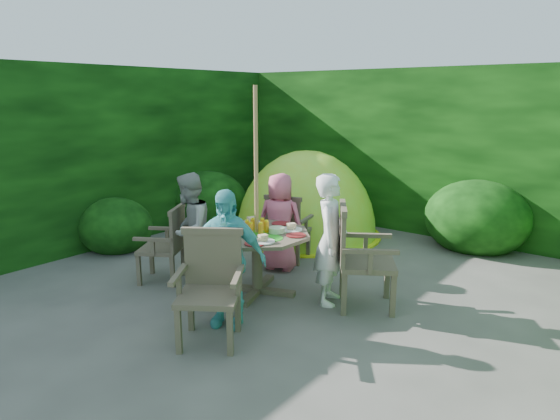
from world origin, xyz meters
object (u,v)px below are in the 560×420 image
Objects in this scene: garden_chair_back at (287,227)px; dome_tent at (305,235)px; parasol_pole at (256,193)px; garden_chair_right at (359,255)px; child_left at (190,230)px; garden_chair_front at (210,285)px; child_right at (331,239)px; child_back at (280,222)px; patio_table at (257,242)px; garden_chair_left at (167,243)px; child_front at (226,258)px.

dome_tent reaches higher than garden_chair_back.
parasol_pole reaches higher than garden_chair_right.
garden_chair_front is at bearing 27.16° from child_left.
child_back is at bearing 41.68° from child_right.
child_right is 1.06× the size of child_left.
garden_chair_left reaches higher than patio_table.
child_left is (-0.76, -0.28, 0.07)m from patio_table.
parasol_pole is 1.26m from garden_chair_front.
garden_chair_front is 0.78× the size of child_back.
dome_tent is at bearing 87.73° from child_front.
parasol_pole is 1.70× the size of child_front.
child_back reaches higher than garden_chair_front.
garden_chair_left is 0.91× the size of garden_chair_front.
dome_tent is at bearing 112.51° from patio_table.
garden_chair_front is at bearing 94.77° from garden_chair_back.
garden_chair_right is 1.37m from child_back.
child_left reaches higher than garden_chair_right.
garden_chair_front is (-0.68, -1.40, -0.04)m from garden_chair_right.
parasol_pole reaches higher than garden_chair_back.
garden_chair_back is at bearing -70.84° from dome_tent.
garden_chair_front is at bearing 121.19° from garden_chair_right.
patio_table is 1.77× the size of garden_chair_left.
garden_chair_back is 0.34m from child_back.
garden_chair_left is (-2.08, -0.72, -0.09)m from garden_chair_right.
parasol_pole is 2.59× the size of garden_chair_back.
parasol_pole is at bearing -147.16° from patio_table.
child_back reaches higher than patio_table.
child_right is (0.75, 0.27, 0.10)m from patio_table.
child_left is at bearing -91.52° from dome_tent.
child_right is 1.60m from child_left.
parasol_pole is 0.92m from child_front.
child_right is 1.13m from child_front.
child_left is at bearing 76.44° from garden_chair_right.
garden_chair_back is at bearing 123.70° from garden_chair_left.
patio_table is 0.53m from parasol_pole.
child_back is (-1.31, 0.40, 0.06)m from garden_chair_right.
dome_tent reaches higher than garden_chair_left.
garden_chair_front is at bearing -71.02° from parasol_pole.
child_right is 2.62m from dome_tent.
child_front is at bearing -70.25° from patio_table.
child_back is (0.11, -0.28, 0.14)m from garden_chair_back.
parasol_pole is 0.94m from child_back.
parasol_pole is (-0.00, -0.00, 0.53)m from patio_table.
child_right reaches higher than garden_chair_back.
garden_chair_right is at bearing -97.25° from child_right.
child_left is at bearing 130.95° from child_front.
patio_table is 0.80m from child_back.
garden_chair_left is (-1.05, -0.37, -0.12)m from patio_table.
child_left is (0.29, 0.09, 0.19)m from garden_chair_left.
garden_chair_front is 0.69× the size of child_right.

